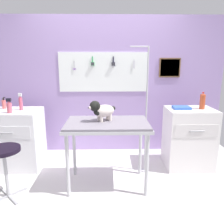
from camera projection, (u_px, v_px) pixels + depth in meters
ground at (105, 190)px, 2.83m from camera, size 4.40×4.00×0.04m
rear_wall_panel at (106, 86)px, 3.80m from camera, size 4.00×0.11×2.30m
grooming_table at (107, 129)px, 2.75m from camera, size 1.04×0.64×0.85m
grooming_arm at (146, 116)px, 3.08m from camera, size 0.30×0.11×1.77m
dog at (102, 110)px, 2.73m from camera, size 0.35×0.26×0.26m
counter_left at (14, 139)px, 3.33m from camera, size 0.80×0.58×0.88m
cabinet_right at (189, 138)px, 3.32m from camera, size 0.68×0.54×0.90m
stool at (4, 157)px, 2.53m from camera, size 0.37×0.37×0.62m
spray_bottle_short at (21, 103)px, 3.23m from camera, size 0.05×0.05×0.25m
spray_bottle_tall at (9, 107)px, 3.06m from camera, size 0.07×0.07×0.21m
pump_bottle_white at (4, 104)px, 3.34m from camera, size 0.06×0.06×0.17m
soda_bottle at (202, 101)px, 3.19m from camera, size 0.08×0.08×0.25m
supply_tray at (181, 108)px, 3.22m from camera, size 0.24×0.18×0.04m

